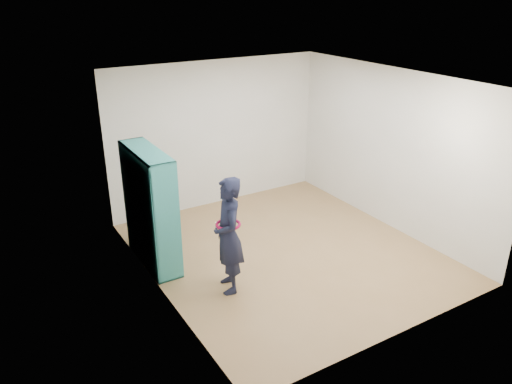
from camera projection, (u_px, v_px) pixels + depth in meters
floor at (287, 252)px, 7.58m from camera, size 4.50×4.50×0.00m
ceiling at (292, 80)px, 6.57m from camera, size 4.50×4.50×0.00m
wall_left at (155, 202)px, 6.12m from camera, size 0.02×4.50×2.60m
wall_right at (391, 150)px, 8.03m from camera, size 0.02×4.50×2.60m
wall_back at (217, 134)px, 8.85m from camera, size 4.00×0.02×2.60m
wall_front at (409, 236)px, 5.30m from camera, size 4.00×0.02×2.60m
bookshelf at (149, 210)px, 7.02m from camera, size 0.37×1.28×1.71m
person at (228, 236)px, 6.39m from camera, size 0.52×0.66×1.58m
smartphone at (216, 227)px, 6.39m from camera, size 0.02×0.08×0.12m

